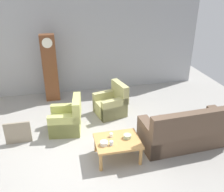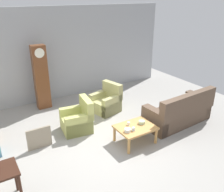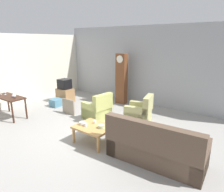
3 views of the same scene
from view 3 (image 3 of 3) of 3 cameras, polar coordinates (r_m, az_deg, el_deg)
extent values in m
plane|color=#999691|center=(5.98, -6.34, -10.55)|extent=(10.40, 10.40, 0.00)
cube|color=#9EA0A5|center=(8.42, 10.36, 8.37)|extent=(8.40, 0.16, 3.20)
cube|color=silver|center=(9.07, -24.83, 6.68)|extent=(0.12, 6.40, 2.88)
cube|color=brown|center=(4.74, 12.30, -15.30)|extent=(2.14, 0.95, 0.44)
cube|color=brown|center=(4.20, 10.87, -11.43)|extent=(2.11, 0.32, 0.60)
cube|color=brown|center=(4.50, 23.94, -16.45)|extent=(0.29, 0.85, 0.68)
cube|color=brown|center=(5.03, 2.31, -11.42)|extent=(0.29, 0.85, 0.68)
cube|color=#C6B284|center=(4.47, 18.69, -11.95)|extent=(0.36, 0.12, 0.36)
cube|color=#9E8966|center=(4.59, 12.83, -10.72)|extent=(0.36, 0.13, 0.36)
cube|color=brown|center=(4.76, 7.36, -9.47)|extent=(0.37, 0.14, 0.36)
cube|color=#B7BC66|center=(6.98, -4.37, -4.77)|extent=(0.85, 0.85, 0.40)
cube|color=#B7BC66|center=(6.60, -2.61, -1.72)|extent=(0.28, 0.78, 0.52)
cube|color=#B7BC66|center=(7.13, -2.58, -3.43)|extent=(0.77, 0.26, 0.60)
cube|color=#B7BC66|center=(6.76, -6.30, -4.60)|extent=(0.77, 0.26, 0.60)
cube|color=tan|center=(6.74, 7.41, -5.62)|extent=(0.92, 0.92, 0.40)
cube|color=tan|center=(6.52, 10.26, -2.21)|extent=(0.36, 0.78, 0.52)
cube|color=tan|center=(6.98, 8.11, -4.02)|extent=(0.78, 0.34, 0.60)
cube|color=tan|center=(6.43, 6.72, -5.70)|extent=(0.78, 0.34, 0.60)
cube|color=tan|center=(5.32, -5.24, -8.82)|extent=(0.96, 0.76, 0.05)
cylinder|color=tan|center=(5.49, -10.85, -10.90)|extent=(0.07, 0.07, 0.41)
cylinder|color=tan|center=(4.96, -3.97, -13.70)|extent=(0.07, 0.07, 0.41)
cylinder|color=tan|center=(5.89, -6.18, -8.75)|extent=(0.07, 0.07, 0.41)
cylinder|color=tan|center=(5.40, 0.58, -11.03)|extent=(0.07, 0.07, 0.41)
cube|color=#381E14|center=(7.79, -27.33, -0.24)|extent=(1.30, 0.56, 0.04)
cylinder|color=#381E14|center=(7.27, -26.46, -4.28)|extent=(0.06, 0.06, 0.71)
cylinder|color=#381E14|center=(8.51, -27.45, -1.66)|extent=(0.06, 0.06, 0.71)
cylinder|color=#381E14|center=(7.47, -23.28, -3.38)|extent=(0.06, 0.06, 0.71)
cube|color=brown|center=(8.44, 2.73, 4.87)|extent=(0.44, 0.28, 2.11)
cylinder|color=silver|center=(8.20, 2.20, 10.44)|extent=(0.30, 0.02, 0.30)
cube|color=#997047|center=(9.02, -13.18, 0.22)|extent=(0.68, 0.52, 0.59)
cube|color=black|center=(8.90, -13.38, 3.35)|extent=(0.48, 0.44, 0.42)
cube|color=gray|center=(7.51, -12.33, -2.98)|extent=(0.60, 0.05, 0.55)
cube|color=teal|center=(8.55, -15.57, -1.80)|extent=(0.41, 0.44, 0.30)
sphere|color=silver|center=(7.52, -26.15, 0.06)|extent=(0.13, 0.13, 0.13)
cylinder|color=white|center=(5.47, -4.89, -7.37)|extent=(0.07, 0.07, 0.08)
cylinder|color=silver|center=(5.31, -7.54, -8.13)|extent=(0.08, 0.08, 0.09)
cylinder|color=white|center=(5.43, -8.41, -7.67)|extent=(0.16, 0.16, 0.08)
cylinder|color=#B2C69E|center=(5.18, -3.06, -8.68)|extent=(0.17, 0.17, 0.08)
cylinder|color=silver|center=(8.19, -29.06, 0.47)|extent=(0.05, 0.05, 0.02)
cylinder|color=silver|center=(8.17, -29.11, 0.86)|extent=(0.01, 0.01, 0.09)
cone|color=silver|center=(8.15, -29.20, 1.50)|extent=(0.06, 0.06, 0.09)
cylinder|color=silver|center=(8.05, -28.09, 0.35)|extent=(0.06, 0.06, 0.02)
cylinder|color=silver|center=(8.04, -28.13, 0.65)|extent=(0.01, 0.01, 0.07)
cone|color=silver|center=(8.02, -28.20, 1.15)|extent=(0.07, 0.07, 0.07)
camera|label=1|loc=(4.47, -65.86, 19.11)|focal=39.67mm
camera|label=2|loc=(6.70, -62.24, 15.92)|focal=39.10mm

